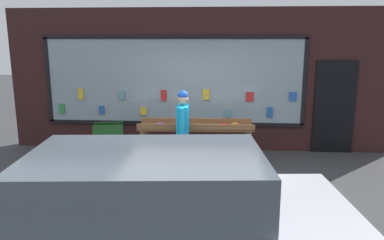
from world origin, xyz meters
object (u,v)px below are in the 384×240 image
Objects in this scene: sandwich_board_sign at (109,144)px; parked_car at (147,213)px; small_dog at (165,164)px; display_table_main at (196,130)px; person_browsing at (183,126)px.

sandwich_board_sign is 0.20× the size of parked_car.
small_dog is at bearing 89.93° from parked_car.
display_table_main is 2.65× the size of sandwich_board_sign.
display_table_main is 1.81m from sandwich_board_sign.
person_browsing is at bearing -24.42° from sandwich_board_sign.
display_table_main is at bearing -8.42° from sandwich_board_sign.
display_table_main is 1.01m from small_dog.
person_browsing is at bearing -115.89° from display_table_main.
sandwich_board_sign is at bearing 77.60° from person_browsing.
parked_car is at bearing -94.45° from display_table_main.
sandwich_board_sign is 3.92m from parked_car.
person_browsing reaches higher than parked_car.
display_table_main is at bearing -54.02° from small_dog.
sandwich_board_sign is (-1.56, 0.33, -0.49)m from person_browsing.
display_table_main is at bearing 80.55° from parked_car.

